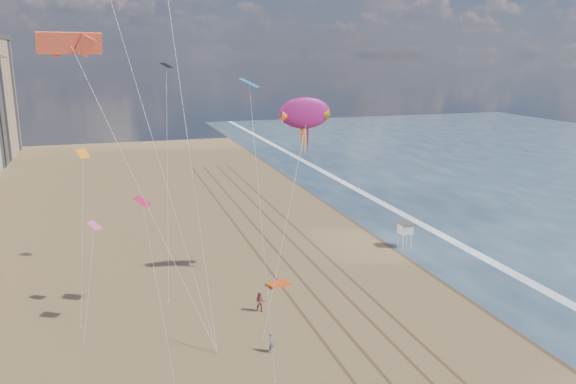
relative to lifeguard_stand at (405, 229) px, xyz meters
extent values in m
plane|color=#42301E|center=(2.69, 7.77, -2.35)|extent=(260.00, 260.00, 0.00)
plane|color=white|center=(6.89, 7.77, -2.35)|extent=(260.00, 260.00, 0.00)
cube|color=brown|center=(-17.51, -2.23, -2.34)|extent=(0.28, 120.00, 0.01)
cube|color=brown|center=(-15.11, -2.23, -2.34)|extent=(0.28, 120.00, 0.01)
cube|color=brown|center=(-12.31, -2.23, -2.34)|extent=(0.28, 120.00, 0.01)
cube|color=brown|center=(-10.11, -2.23, -2.34)|extent=(0.28, 120.00, 0.01)
cylinder|color=silver|center=(-0.56, -0.56, -1.51)|extent=(0.11, 0.11, 1.69)
cylinder|color=silver|center=(0.56, -0.56, -1.51)|extent=(0.11, 0.11, 1.69)
cylinder|color=silver|center=(-0.56, 0.56, -1.51)|extent=(0.11, 0.11, 1.69)
cylinder|color=silver|center=(0.56, 0.56, -1.51)|extent=(0.11, 0.11, 1.69)
cube|color=silver|center=(0.00, 0.00, -0.52)|extent=(1.50, 1.50, 0.11)
cube|color=silver|center=(0.00, 0.00, 0.04)|extent=(1.41, 1.41, 1.03)
cube|color=#473D38|center=(0.00, 0.00, 0.65)|extent=(1.69, 1.69, 0.09)
cube|color=#EE4F14|center=(-17.73, -6.44, -2.22)|extent=(2.53, 2.02, 0.25)
ellipsoid|color=#991768|center=(-14.80, -5.79, 14.73)|extent=(4.78, 0.90, 2.84)
cone|color=#E45C15|center=(-16.51, -5.79, 14.51)|extent=(1.28, 1.07, 1.07)
cone|color=yellow|center=(-13.09, -5.79, 14.51)|extent=(1.28, 1.07, 1.07)
cylinder|color=silver|center=(-18.47, -11.38, 5.65)|extent=(0.03, 0.03, 20.87)
imported|color=slate|center=(-21.92, -18.89, -1.54)|extent=(0.70, 0.67, 1.61)
imported|color=#98544D|center=(-20.99, -11.76, -1.40)|extent=(1.14, 1.04, 1.89)
cube|color=#F95437|center=(-35.08, -11.44, 20.96)|extent=(4.65, 1.56, 1.59)
plane|color=#D05086|center=(-34.65, -6.37, 5.45)|extent=(1.44, 1.47, 0.64)
plane|color=blue|center=(-22.12, -13.66, 18.02)|extent=(2.01, 2.07, 0.68)
plane|color=#C11243|center=(-30.69, -12.49, 8.85)|extent=(1.66, 1.73, 0.66)
plane|color=black|center=(-27.11, -0.03, 19.16)|extent=(1.61, 1.61, 0.48)
plane|color=orange|center=(-35.30, -2.35, 11.27)|extent=(1.61, 1.52, 0.75)
camera|label=1|loc=(-32.47, -56.88, 20.05)|focal=35.00mm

